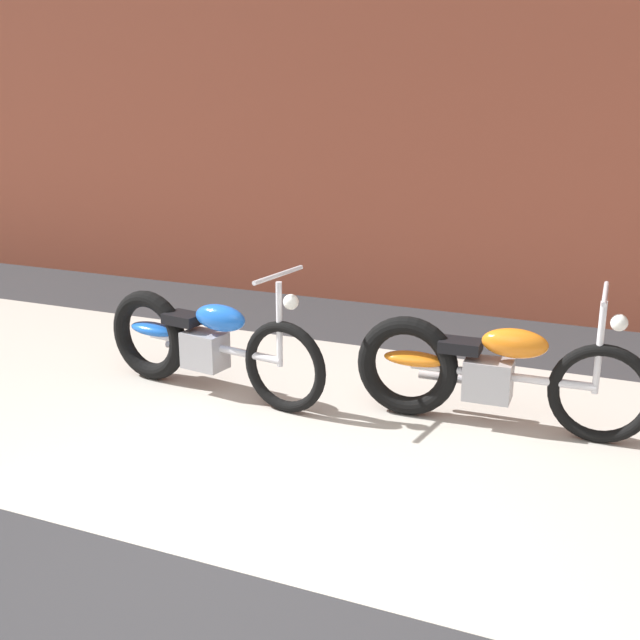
# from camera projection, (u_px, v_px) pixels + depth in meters

# --- Properties ---
(ground_plane) EXTENTS (80.00, 80.00, 0.00)m
(ground_plane) POSITION_uv_depth(u_px,v_px,m) (224.00, 569.00, 3.77)
(ground_plane) COLOR #2D2D30
(sidewalk_slab) EXTENTS (36.00, 3.50, 0.01)m
(sidewalk_slab) POSITION_uv_depth(u_px,v_px,m) (352.00, 430.00, 5.32)
(sidewalk_slab) COLOR #B2ADA3
(sidewalk_slab) RESTS_ON ground
(brick_building_wall) EXTENTS (36.00, 0.50, 5.73)m
(brick_building_wall) POSITION_uv_depth(u_px,v_px,m) (482.00, 23.00, 7.55)
(brick_building_wall) COLOR brown
(brick_building_wall) RESTS_ON ground
(motorcycle_blue) EXTENTS (2.00, 0.64, 1.03)m
(motorcycle_blue) POSITION_uv_depth(u_px,v_px,m) (197.00, 341.00, 5.93)
(motorcycle_blue) COLOR black
(motorcycle_blue) RESTS_ON ground
(motorcycle_orange) EXTENTS (2.01, 0.58, 1.03)m
(motorcycle_orange) POSITION_uv_depth(u_px,v_px,m) (477.00, 370.00, 5.31)
(motorcycle_orange) COLOR black
(motorcycle_orange) RESTS_ON ground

